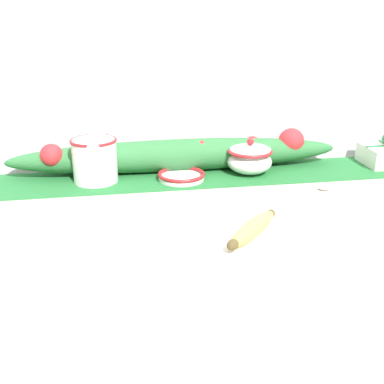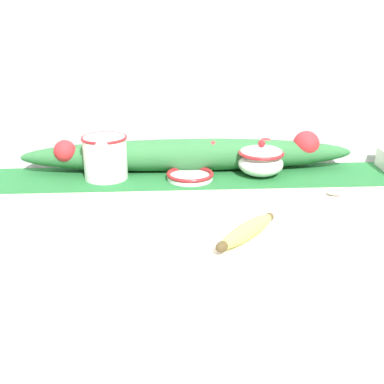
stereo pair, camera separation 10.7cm
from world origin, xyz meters
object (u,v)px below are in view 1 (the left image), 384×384
small_dish (183,176)px  cream_pitcher (95,159)px  spoon (318,188)px  sugar_bowl (250,158)px  banana (253,228)px

small_dish → cream_pitcher: bearing=173.9°
spoon → cream_pitcher: bearing=177.2°
cream_pitcher → sugar_bowl: 0.42m
sugar_bowl → banana: size_ratio=0.76×
spoon → banana: bearing=-123.7°
banana → small_dish: bearing=104.0°
cream_pitcher → banana: (0.32, -0.38, -0.05)m
cream_pitcher → banana: 0.50m
sugar_bowl → spoon: bearing=-47.3°
cream_pitcher → banana: size_ratio=0.86×
sugar_bowl → banana: sugar_bowl is taller
sugar_bowl → spoon: size_ratio=0.68×
banana → cream_pitcher: bearing=129.8°
small_dish → spoon: 0.35m
sugar_bowl → banana: 0.40m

